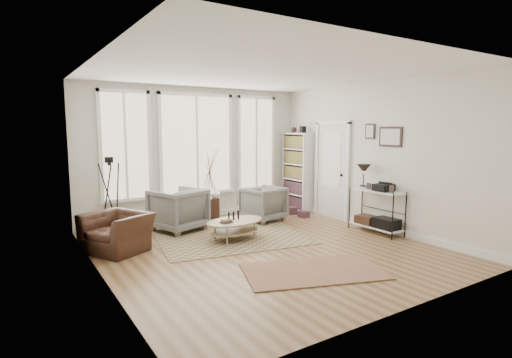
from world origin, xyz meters
TOP-DOWN VIEW (x-y plane):
  - room at (0.02, 0.03)m, footprint 5.50×5.54m
  - bay_window at (0.00, 2.71)m, footprint 4.14×0.12m
  - door at (2.57, 1.15)m, footprint 0.09×1.06m
  - bookcase at (2.44, 2.23)m, footprint 0.31×0.85m
  - low_shelf at (2.38, -0.30)m, footprint 0.38×1.08m
  - wall_art at (2.58, -0.27)m, footprint 0.04×0.88m
  - rug_main at (-0.15, 0.88)m, footprint 2.98×2.43m
  - rug_runner at (-0.04, -1.29)m, footprint 2.20×1.67m
  - coffee_table at (-0.18, 0.73)m, footprint 1.22×0.87m
  - armchair_left at (-0.79, 1.91)m, footprint 1.16×1.17m
  - armchair_right at (1.08, 1.72)m, footprint 0.95×0.97m
  - side_table at (-0.01, 2.03)m, footprint 0.37×0.37m
  - vase at (0.06, 1.98)m, footprint 0.22×0.22m
  - accent_chair at (-2.13, 1.18)m, footprint 1.26×1.21m
  - tripod_camera at (-2.00, 2.12)m, footprint 0.53×0.53m
  - book_stack_near at (2.05, 1.93)m, footprint 0.27×0.30m
  - book_stack_far at (2.05, 1.48)m, footprint 0.20×0.24m

SIDE VIEW (x-z plane):
  - rug_main at x=-0.15m, z-range 0.00..0.01m
  - rug_runner at x=-0.04m, z-range 0.01..0.02m
  - book_stack_far at x=2.05m, z-range 0.00..0.14m
  - book_stack_near at x=2.05m, z-range 0.00..0.16m
  - coffee_table at x=-0.18m, z-range 0.02..0.54m
  - accent_chair at x=-2.13m, z-range 0.00..0.63m
  - armchair_right at x=1.08m, z-range 0.00..0.75m
  - armchair_left at x=-0.79m, z-range 0.00..0.84m
  - low_shelf at x=2.38m, z-range -0.14..1.16m
  - vase at x=0.06m, z-range 0.56..0.78m
  - tripod_camera at x=-2.00m, z-range -0.06..1.43m
  - side_table at x=-0.01m, z-range -0.03..1.53m
  - bookcase at x=2.44m, z-range -0.07..1.99m
  - door at x=2.57m, z-range 0.01..2.23m
  - room at x=0.02m, z-range -0.02..2.88m
  - bay_window at x=0.00m, z-range 0.49..2.73m
  - wall_art at x=2.58m, z-range 1.66..2.10m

